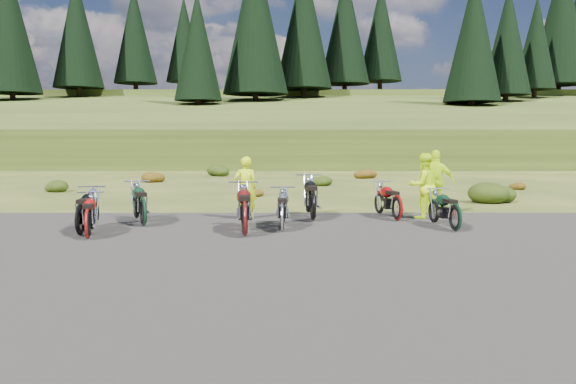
{
  "coord_description": "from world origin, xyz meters",
  "views": [
    {
      "loc": [
        0.97,
        -12.84,
        2.22
      ],
      "look_at": [
        0.96,
        1.24,
        0.91
      ],
      "focal_mm": 35.0,
      "sensor_mm": 36.0,
      "label": 1
    }
  ],
  "objects_px": {
    "motorcycle_0": "(81,237)",
    "person_middle": "(246,189)",
    "motorcycle_3": "(282,233)",
    "motorcycle_7": "(455,232)"
  },
  "relations": [
    {
      "from": "motorcycle_7",
      "to": "person_middle",
      "type": "distance_m",
      "value": 5.7
    },
    {
      "from": "motorcycle_0",
      "to": "motorcycle_3",
      "type": "height_order",
      "value": "motorcycle_0"
    },
    {
      "from": "motorcycle_0",
      "to": "motorcycle_7",
      "type": "bearing_deg",
      "value": -91.76
    },
    {
      "from": "motorcycle_0",
      "to": "person_middle",
      "type": "xyz_separation_m",
      "value": [
        3.6,
        2.74,
        0.87
      ]
    },
    {
      "from": "motorcycle_0",
      "to": "motorcycle_3",
      "type": "bearing_deg",
      "value": -88.82
    },
    {
      "from": "motorcycle_0",
      "to": "motorcycle_7",
      "type": "height_order",
      "value": "motorcycle_0"
    },
    {
      "from": "motorcycle_0",
      "to": "motorcycle_7",
      "type": "relative_size",
      "value": 1.1
    },
    {
      "from": "motorcycle_3",
      "to": "motorcycle_0",
      "type": "bearing_deg",
      "value": 97.31
    },
    {
      "from": "motorcycle_0",
      "to": "person_middle",
      "type": "relative_size",
      "value": 1.18
    },
    {
      "from": "motorcycle_3",
      "to": "person_middle",
      "type": "relative_size",
      "value": 1.12
    }
  ]
}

